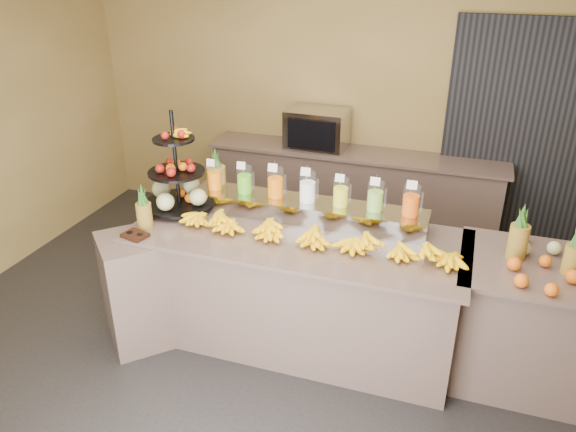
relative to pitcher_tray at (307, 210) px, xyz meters
The scene contains 20 objects.
ground 1.16m from the pitcher_tray, 89.31° to the right, with size 6.00×6.00×0.00m, color black.
room_envelope 0.92m from the pitcher_tray, 46.63° to the left, with size 6.04×5.02×2.82m.
buffet_counter 0.64m from the pitcher_tray, 108.69° to the right, with size 2.75×1.25×0.93m.
right_counter 1.80m from the pitcher_tray, ahead, with size 1.08×0.88×0.93m.
back_ledge 1.75m from the pitcher_tray, 89.76° to the left, with size 3.10×0.55×0.93m.
pitcher_tray is the anchor object (origin of this frame).
juice_pitcher_orange_a 0.80m from the pitcher_tray, behind, with size 0.12×0.12×0.28m.
juice_pitcher_green 0.55m from the pitcher_tray, behind, with size 0.12×0.12×0.29m.
juice_pitcher_orange_b 0.32m from the pitcher_tray, behind, with size 0.13×0.13×0.31m.
juice_pitcher_milk 0.18m from the pitcher_tray, 100.80° to the right, with size 0.13×0.13×0.31m.
juice_pitcher_lemon 0.31m from the pitcher_tray, ahead, with size 0.12×0.12×0.29m.
juice_pitcher_lime 0.55m from the pitcher_tray, ahead, with size 0.12×0.13×0.29m.
juice_pitcher_orange_c 0.80m from the pitcher_tray, ahead, with size 0.13×0.13×0.30m.
banana_heap 0.38m from the pitcher_tray, 64.88° to the right, with size 2.15×0.19×0.18m.
fruit_stand 1.02m from the pitcher_tray, behind, with size 0.58×0.58×0.81m.
condiment_caddy 1.31m from the pitcher_tray, 147.87° to the right, with size 0.18×0.13×0.03m, color black.
pineapple_left_a 1.24m from the pitcher_tray, 154.47° to the right, with size 0.12×0.12×0.36m.
pineapple_left_b 0.83m from the pitcher_tray, behind, with size 0.16×0.16×0.45m.
right_fruit_pile 1.69m from the pitcher_tray, ahead, with size 0.46×0.44×0.24m.
oven_warmer 1.72m from the pitcher_tray, 103.50° to the left, with size 0.61×0.43×0.41m, color gray.
Camera 1 is at (1.11, -3.20, 2.85)m, focal length 35.00 mm.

